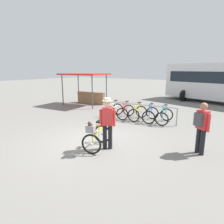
{
  "coord_description": "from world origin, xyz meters",
  "views": [
    {
      "loc": [
        4.39,
        -5.18,
        2.63
      ],
      "look_at": [
        0.23,
        0.8,
        1.0
      ],
      "focal_mm": 31.13,
      "sensor_mm": 36.0,
      "label": 1
    }
  ],
  "objects_px": {
    "racked_bike_red": "(126,111)",
    "person_with_featured_bike": "(107,121)",
    "featured_bicycle": "(96,135)",
    "racked_bike_white": "(114,110)",
    "racked_bike_teal": "(164,116)",
    "market_stall": "(87,86)",
    "racked_bike_blue": "(150,114)",
    "pedestrian_with_backpack": "(201,125)",
    "racked_bike_yellow": "(138,113)"
  },
  "relations": [
    {
      "from": "racked_bike_white",
      "to": "racked_bike_blue",
      "type": "relative_size",
      "value": 1.0
    },
    {
      "from": "racked_bike_red",
      "to": "racked_bike_yellow",
      "type": "bearing_deg",
      "value": 5.26
    },
    {
      "from": "racked_bike_white",
      "to": "racked_bike_yellow",
      "type": "height_order",
      "value": "same"
    },
    {
      "from": "racked_bike_teal",
      "to": "pedestrian_with_backpack",
      "type": "bearing_deg",
      "value": -52.09
    },
    {
      "from": "racked_bike_red",
      "to": "person_with_featured_bike",
      "type": "distance_m",
      "value": 4.26
    },
    {
      "from": "racked_bike_yellow",
      "to": "person_with_featured_bike",
      "type": "bearing_deg",
      "value": -76.62
    },
    {
      "from": "person_with_featured_bike",
      "to": "racked_bike_red",
      "type": "bearing_deg",
      "value": 112.83
    },
    {
      "from": "racked_bike_teal",
      "to": "person_with_featured_bike",
      "type": "bearing_deg",
      "value": -96.34
    },
    {
      "from": "racked_bike_teal",
      "to": "market_stall",
      "type": "distance_m",
      "value": 6.86
    },
    {
      "from": "featured_bicycle",
      "to": "person_with_featured_bike",
      "type": "height_order",
      "value": "person_with_featured_bike"
    },
    {
      "from": "featured_bicycle",
      "to": "racked_bike_white",
      "type": "bearing_deg",
      "value": 116.64
    },
    {
      "from": "racked_bike_red",
      "to": "racked_bike_blue",
      "type": "relative_size",
      "value": 0.99
    },
    {
      "from": "racked_bike_red",
      "to": "person_with_featured_bike",
      "type": "height_order",
      "value": "person_with_featured_bike"
    },
    {
      "from": "racked_bike_white",
      "to": "featured_bicycle",
      "type": "relative_size",
      "value": 0.96
    },
    {
      "from": "racked_bike_red",
      "to": "market_stall",
      "type": "distance_m",
      "value": 4.98
    },
    {
      "from": "racked_bike_blue",
      "to": "market_stall",
      "type": "xyz_separation_m",
      "value": [
        -5.86,
        1.81,
        1.03
      ]
    },
    {
      "from": "racked_bike_white",
      "to": "racked_bike_red",
      "type": "height_order",
      "value": "same"
    },
    {
      "from": "featured_bicycle",
      "to": "market_stall",
      "type": "xyz_separation_m",
      "value": [
        -5.83,
        6.11,
        0.91
      ]
    },
    {
      "from": "racked_bike_white",
      "to": "featured_bicycle",
      "type": "height_order",
      "value": "featured_bicycle"
    },
    {
      "from": "racked_bike_yellow",
      "to": "market_stall",
      "type": "distance_m",
      "value": 5.59
    },
    {
      "from": "racked_bike_blue",
      "to": "market_stall",
      "type": "relative_size",
      "value": 0.36
    },
    {
      "from": "racked_bike_red",
      "to": "racked_bike_yellow",
      "type": "xyz_separation_m",
      "value": [
        0.7,
        0.06,
        0.0
      ]
    },
    {
      "from": "racked_bike_red",
      "to": "racked_bike_yellow",
      "type": "distance_m",
      "value": 0.7
    },
    {
      "from": "racked_bike_blue",
      "to": "racked_bike_teal",
      "type": "height_order",
      "value": "same"
    },
    {
      "from": "racked_bike_yellow",
      "to": "featured_bicycle",
      "type": "bearing_deg",
      "value": -81.07
    },
    {
      "from": "racked_bike_white",
      "to": "pedestrian_with_backpack",
      "type": "bearing_deg",
      "value": -26.91
    },
    {
      "from": "racked_bike_yellow",
      "to": "pedestrian_with_backpack",
      "type": "height_order",
      "value": "pedestrian_with_backpack"
    },
    {
      "from": "racked_bike_red",
      "to": "pedestrian_with_backpack",
      "type": "relative_size",
      "value": 0.73
    },
    {
      "from": "racked_bike_blue",
      "to": "pedestrian_with_backpack",
      "type": "distance_m",
      "value": 3.97
    },
    {
      "from": "racked_bike_blue",
      "to": "person_with_featured_bike",
      "type": "distance_m",
      "value": 4.07
    },
    {
      "from": "racked_bike_blue",
      "to": "featured_bicycle",
      "type": "xyz_separation_m",
      "value": [
        -0.03,
        -4.3,
        0.12
      ]
    },
    {
      "from": "racked_bike_blue",
      "to": "featured_bicycle",
      "type": "distance_m",
      "value": 4.3
    },
    {
      "from": "racked_bike_yellow",
      "to": "racked_bike_blue",
      "type": "distance_m",
      "value": 0.7
    },
    {
      "from": "market_stall",
      "to": "featured_bicycle",
      "type": "bearing_deg",
      "value": -46.36
    },
    {
      "from": "pedestrian_with_backpack",
      "to": "market_stall",
      "type": "distance_m",
      "value": 9.82
    },
    {
      "from": "featured_bicycle",
      "to": "market_stall",
      "type": "bearing_deg",
      "value": 133.64
    },
    {
      "from": "racked_bike_red",
      "to": "racked_bike_blue",
      "type": "bearing_deg",
      "value": 5.26
    },
    {
      "from": "racked_bike_white",
      "to": "racked_bike_blue",
      "type": "distance_m",
      "value": 2.1
    },
    {
      "from": "racked_bike_teal",
      "to": "person_with_featured_bike",
      "type": "xyz_separation_m",
      "value": [
        -0.45,
        -4.08,
        0.58
      ]
    },
    {
      "from": "featured_bicycle",
      "to": "racked_bike_red",
      "type": "bearing_deg",
      "value": 108.09
    },
    {
      "from": "pedestrian_with_backpack",
      "to": "market_stall",
      "type": "relative_size",
      "value": 0.5
    },
    {
      "from": "racked_bike_red",
      "to": "market_stall",
      "type": "xyz_separation_m",
      "value": [
        -4.47,
        1.94,
        1.03
      ]
    },
    {
      "from": "racked_bike_red",
      "to": "person_with_featured_bike",
      "type": "bearing_deg",
      "value": -67.17
    },
    {
      "from": "featured_bicycle",
      "to": "person_with_featured_bike",
      "type": "relative_size",
      "value": 0.73
    },
    {
      "from": "racked_bike_white",
      "to": "person_with_featured_bike",
      "type": "relative_size",
      "value": 0.7
    },
    {
      "from": "person_with_featured_bike",
      "to": "pedestrian_with_backpack",
      "type": "distance_m",
      "value": 2.92
    },
    {
      "from": "racked_bike_red",
      "to": "featured_bicycle",
      "type": "xyz_separation_m",
      "value": [
        1.36,
        -4.17,
        0.12
      ]
    },
    {
      "from": "racked_bike_red",
      "to": "featured_bicycle",
      "type": "bearing_deg",
      "value": -71.91
    },
    {
      "from": "racked_bike_red",
      "to": "racked_bike_teal",
      "type": "bearing_deg",
      "value": 5.26
    },
    {
      "from": "racked_bike_yellow",
      "to": "featured_bicycle",
      "type": "relative_size",
      "value": 0.91
    }
  ]
}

